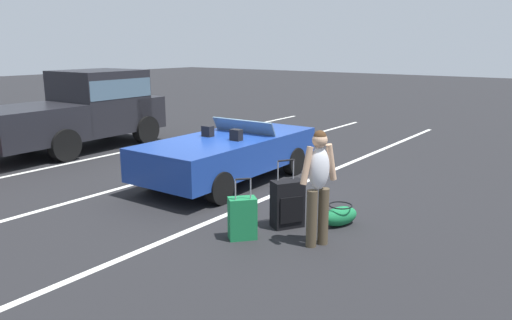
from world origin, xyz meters
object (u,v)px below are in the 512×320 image
object	(u,v)px
suitcase_medium_bright	(242,218)
traveler_person	(319,182)
parked_pickup_truck_near	(86,108)
convertible_car	(235,152)
suitcase_large_black	(288,204)
duffel_bag	(340,216)

from	to	relation	value
suitcase_medium_bright	traveler_person	world-z (taller)	traveler_person
suitcase_medium_bright	parked_pickup_truck_near	bearing A→B (deg)	21.51
suitcase_medium_bright	parked_pickup_truck_near	xyz separation A→B (m)	(2.57, 7.49, 0.79)
parked_pickup_truck_near	traveler_person	bearing A→B (deg)	-106.83
convertible_car	traveler_person	size ratio (longest dim) A/B	2.53
suitcase_large_black	parked_pickup_truck_near	xyz separation A→B (m)	(1.77, 7.75, 0.74)
convertible_car	suitcase_medium_bright	size ratio (longest dim) A/B	4.47
convertible_car	suitcase_large_black	xyz separation A→B (m)	(-1.67, -2.42, -0.22)
duffel_bag	traveler_person	size ratio (longest dim) A/B	0.43
traveler_person	parked_pickup_truck_near	xyz separation A→B (m)	(2.13, 8.49, 0.18)
suitcase_medium_bright	convertible_car	bearing A→B (deg)	-8.34
convertible_car	suitcase_medium_bright	bearing A→B (deg)	-140.04
duffel_bag	suitcase_medium_bright	bearing A→B (deg)	146.03
traveler_person	parked_pickup_truck_near	bearing A→B (deg)	9.96
convertible_car	parked_pickup_truck_near	distance (m)	5.36
suitcase_medium_bright	suitcase_large_black	bearing A→B (deg)	-67.83
suitcase_large_black	duffel_bag	world-z (taller)	suitcase_large_black
duffel_bag	traveler_person	bearing A→B (deg)	-173.68
suitcase_large_black	parked_pickup_truck_near	size ratio (longest dim) A/B	0.21
suitcase_large_black	traveler_person	size ratio (longest dim) A/B	0.64
convertible_car	duffel_bag	bearing A→B (deg)	-111.54
traveler_person	duffel_bag	bearing A→B (deg)	-59.61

